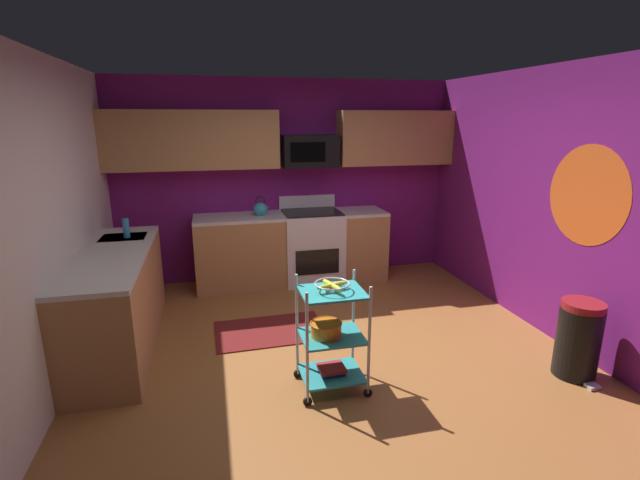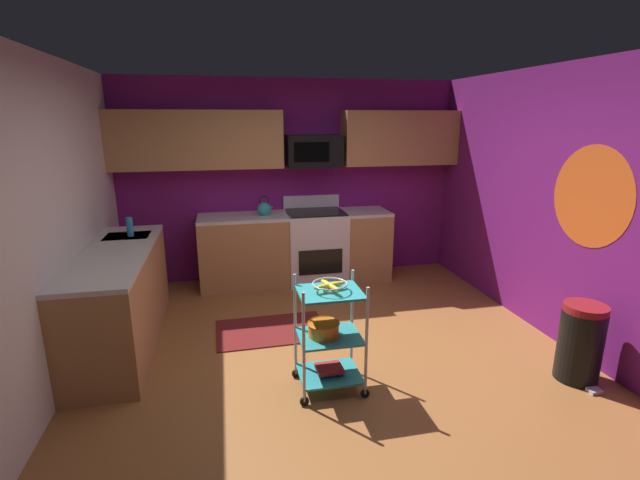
{
  "view_description": "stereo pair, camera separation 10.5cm",
  "coord_description": "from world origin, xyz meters",
  "px_view_note": "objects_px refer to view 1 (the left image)",
  "views": [
    {
      "loc": [
        -0.99,
        -3.51,
        2.1
      ],
      "look_at": [
        -0.07,
        0.28,
        1.05
      ],
      "focal_mm": 25.41,
      "sensor_mm": 36.0,
      "label": 1
    },
    {
      "loc": [
        -0.89,
        -3.54,
        2.1
      ],
      "look_at": [
        -0.07,
        0.28,
        1.05
      ],
      "focal_mm": 25.41,
      "sensor_mm": 36.0,
      "label": 2
    }
  ],
  "objects_px": {
    "oven_range": "(312,245)",
    "trash_can": "(578,339)",
    "book_stack": "(332,369)",
    "rolling_cart": "(332,336)",
    "fruit_bowl": "(332,285)",
    "kettle": "(261,209)",
    "mixing_bowl_large": "(326,329)",
    "microwave": "(309,151)",
    "dish_soap_bottle": "(126,228)"
  },
  "relations": [
    {
      "from": "oven_range",
      "to": "microwave",
      "type": "relative_size",
      "value": 1.57
    },
    {
      "from": "rolling_cart",
      "to": "mixing_bowl_large",
      "type": "height_order",
      "value": "rolling_cart"
    },
    {
      "from": "book_stack",
      "to": "trash_can",
      "type": "height_order",
      "value": "trash_can"
    },
    {
      "from": "kettle",
      "to": "trash_can",
      "type": "bearing_deg",
      "value": -50.67
    },
    {
      "from": "microwave",
      "to": "oven_range",
      "type": "bearing_deg",
      "value": -89.74
    },
    {
      "from": "microwave",
      "to": "trash_can",
      "type": "height_order",
      "value": "microwave"
    },
    {
      "from": "fruit_bowl",
      "to": "kettle",
      "type": "bearing_deg",
      "value": 95.93
    },
    {
      "from": "fruit_bowl",
      "to": "book_stack",
      "type": "xyz_separation_m",
      "value": [
        -0.0,
        -0.0,
        -0.72
      ]
    },
    {
      "from": "oven_range",
      "to": "microwave",
      "type": "bearing_deg",
      "value": 90.26
    },
    {
      "from": "book_stack",
      "to": "trash_can",
      "type": "distance_m",
      "value": 2.07
    },
    {
      "from": "microwave",
      "to": "rolling_cart",
      "type": "xyz_separation_m",
      "value": [
        -0.4,
        -2.61,
        -1.25
      ]
    },
    {
      "from": "rolling_cart",
      "to": "kettle",
      "type": "xyz_separation_m",
      "value": [
        -0.26,
        2.5,
        0.54
      ]
    },
    {
      "from": "microwave",
      "to": "book_stack",
      "type": "xyz_separation_m",
      "value": [
        -0.4,
        -2.61,
        -1.54
      ]
    },
    {
      "from": "fruit_bowl",
      "to": "book_stack",
      "type": "distance_m",
      "value": 0.72
    },
    {
      "from": "mixing_bowl_large",
      "to": "microwave",
      "type": "bearing_deg",
      "value": 80.28
    },
    {
      "from": "fruit_bowl",
      "to": "dish_soap_bottle",
      "type": "xyz_separation_m",
      "value": [
        -1.72,
        1.71,
        0.14
      ]
    },
    {
      "from": "mixing_bowl_large",
      "to": "oven_range",
      "type": "bearing_deg",
      "value": 79.88
    },
    {
      "from": "trash_can",
      "to": "book_stack",
      "type": "bearing_deg",
      "value": 171.43
    },
    {
      "from": "fruit_bowl",
      "to": "trash_can",
      "type": "bearing_deg",
      "value": -8.57
    },
    {
      "from": "dish_soap_bottle",
      "to": "fruit_bowl",
      "type": "bearing_deg",
      "value": -44.92
    },
    {
      "from": "rolling_cart",
      "to": "fruit_bowl",
      "type": "xyz_separation_m",
      "value": [
        0.0,
        0.0,
        0.42
      ]
    },
    {
      "from": "trash_can",
      "to": "oven_range",
      "type": "bearing_deg",
      "value": 120.27
    },
    {
      "from": "book_stack",
      "to": "kettle",
      "type": "xyz_separation_m",
      "value": [
        -0.26,
        2.5,
        0.84
      ]
    },
    {
      "from": "microwave",
      "to": "kettle",
      "type": "distance_m",
      "value": 0.97
    },
    {
      "from": "rolling_cart",
      "to": "kettle",
      "type": "bearing_deg",
      "value": 95.93
    },
    {
      "from": "microwave",
      "to": "dish_soap_bottle",
      "type": "relative_size",
      "value": 3.5
    },
    {
      "from": "oven_range",
      "to": "dish_soap_bottle",
      "type": "distance_m",
      "value": 2.32
    },
    {
      "from": "fruit_bowl",
      "to": "mixing_bowl_large",
      "type": "relative_size",
      "value": 1.08
    },
    {
      "from": "oven_range",
      "to": "fruit_bowl",
      "type": "distance_m",
      "value": 2.56
    },
    {
      "from": "mixing_bowl_large",
      "to": "book_stack",
      "type": "distance_m",
      "value": 0.36
    },
    {
      "from": "kettle",
      "to": "fruit_bowl",
      "type": "bearing_deg",
      "value": -84.07
    },
    {
      "from": "oven_range",
      "to": "trash_can",
      "type": "bearing_deg",
      "value": -59.73
    },
    {
      "from": "book_stack",
      "to": "kettle",
      "type": "distance_m",
      "value": 2.65
    },
    {
      "from": "microwave",
      "to": "mixing_bowl_large",
      "type": "xyz_separation_m",
      "value": [
        -0.45,
        -2.61,
        -1.18
      ]
    },
    {
      "from": "book_stack",
      "to": "rolling_cart",
      "type": "bearing_deg",
      "value": 0.0
    },
    {
      "from": "kettle",
      "to": "dish_soap_bottle",
      "type": "distance_m",
      "value": 1.66
    },
    {
      "from": "mixing_bowl_large",
      "to": "kettle",
      "type": "bearing_deg",
      "value": 94.87
    },
    {
      "from": "fruit_bowl",
      "to": "kettle",
      "type": "xyz_separation_m",
      "value": [
        -0.26,
        2.5,
        0.12
      ]
    },
    {
      "from": "oven_range",
      "to": "fruit_bowl",
      "type": "xyz_separation_m",
      "value": [
        -0.4,
        -2.5,
        0.4
      ]
    },
    {
      "from": "oven_range",
      "to": "book_stack",
      "type": "bearing_deg",
      "value": -99.08
    },
    {
      "from": "fruit_bowl",
      "to": "kettle",
      "type": "relative_size",
      "value": 1.03
    },
    {
      "from": "oven_range",
      "to": "kettle",
      "type": "height_order",
      "value": "kettle"
    },
    {
      "from": "rolling_cart",
      "to": "book_stack",
      "type": "xyz_separation_m",
      "value": [
        0.0,
        0.0,
        -0.29
      ]
    },
    {
      "from": "trash_can",
      "to": "dish_soap_bottle",
      "type": "bearing_deg",
      "value": 151.73
    },
    {
      "from": "mixing_bowl_large",
      "to": "rolling_cart",
      "type": "bearing_deg",
      "value": 0.0
    },
    {
      "from": "microwave",
      "to": "kettle",
      "type": "relative_size",
      "value": 2.65
    },
    {
      "from": "fruit_bowl",
      "to": "book_stack",
      "type": "relative_size",
      "value": 1.27
    },
    {
      "from": "oven_range",
      "to": "rolling_cart",
      "type": "distance_m",
      "value": 2.53
    },
    {
      "from": "oven_range",
      "to": "trash_can",
      "type": "xyz_separation_m",
      "value": [
        1.64,
        -2.81,
        -0.15
      ]
    },
    {
      "from": "book_stack",
      "to": "trash_can",
      "type": "xyz_separation_m",
      "value": [
        2.04,
        -0.31,
        0.17
      ]
    }
  ]
}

